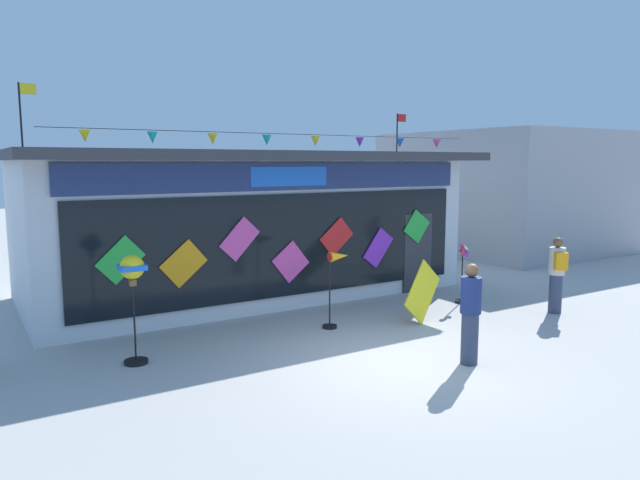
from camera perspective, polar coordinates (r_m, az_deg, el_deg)
ground_plane at (r=10.11m, az=7.12°, el=-11.57°), size 80.00×80.00×0.00m
kite_shop_building at (r=14.96m, az=-7.29°, el=1.74°), size 10.80×5.49×4.92m
wind_spinner_far_left at (r=9.99m, az=-17.79°, el=-3.57°), size 0.40×0.40×1.82m
wind_spinner_left at (r=11.71m, az=1.63°, el=-3.08°), size 0.60×0.29×1.55m
wind_spinner_center_left at (r=14.17m, az=13.76°, el=-2.61°), size 0.33×0.29×1.42m
person_near_camera at (r=13.84m, az=22.06°, el=-3.04°), size 0.43×0.48×1.68m
person_mid_plaza at (r=9.94m, az=14.44°, el=-6.93°), size 0.34×0.34×1.68m
display_kite_on_ground at (r=12.38m, az=9.94°, el=-4.97°), size 1.28×0.39×1.28m
neighbour_building at (r=23.65m, az=17.46°, el=4.56°), size 6.70×7.48×4.39m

